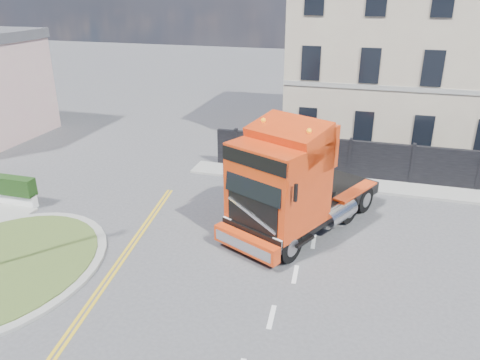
% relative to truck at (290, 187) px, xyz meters
% --- Properties ---
extents(ground, '(120.00, 120.00, 0.00)m').
position_rel_truck_xyz_m(ground, '(-2.16, -2.37, -2.02)').
color(ground, '#424244').
rests_on(ground, ground).
extents(hoarding_fence, '(18.80, 0.25, 2.00)m').
position_rel_truck_xyz_m(hoarding_fence, '(4.40, 6.63, -1.02)').
color(hoarding_fence, black).
rests_on(hoarding_fence, ground).
extents(georgian_building, '(12.30, 10.30, 12.80)m').
position_rel_truck_xyz_m(georgian_building, '(3.84, 14.13, 3.75)').
color(georgian_building, '#B1A78D').
rests_on(georgian_building, ground).
extents(pavement_far, '(20.00, 1.60, 0.12)m').
position_rel_truck_xyz_m(pavement_far, '(3.84, 5.73, -1.96)').
color(pavement_far, gray).
rests_on(pavement_far, ground).
extents(truck, '(5.79, 7.99, 4.51)m').
position_rel_truck_xyz_m(truck, '(0.00, 0.00, 0.00)').
color(truck, black).
rests_on(truck, ground).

